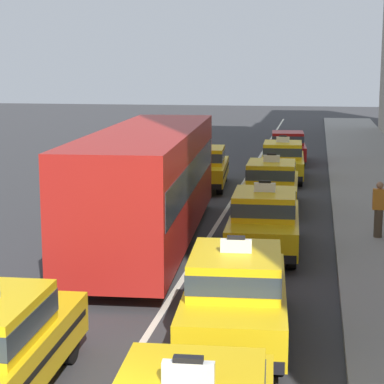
{
  "coord_description": "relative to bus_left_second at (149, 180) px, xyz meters",
  "views": [
    {
      "loc": [
        3.0,
        -5.82,
        5.0
      ],
      "look_at": [
        -0.53,
        14.5,
        1.3
      ],
      "focal_mm": 67.41,
      "sensor_mm": 36.0,
      "label": 1
    }
  ],
  "objects": [
    {
      "name": "taxi_left_third",
      "position": [
        0.05,
        9.43,
        -0.94
      ],
      "size": [
        2.13,
        4.67,
        1.96
      ],
      "color": "black",
      "rests_on": "ground"
    },
    {
      "name": "taxi_right_second",
      "position": [
        3.15,
        -6.57,
        -0.94
      ],
      "size": [
        2.09,
        4.66,
        1.96
      ],
      "color": "black",
      "rests_on": "ground"
    },
    {
      "name": "taxi_right_fifth",
      "position": [
        3.1,
        11.84,
        -0.94
      ],
      "size": [
        1.95,
        4.61,
        1.96
      ],
      "color": "black",
      "rests_on": "ground"
    },
    {
      "name": "bus_left_second",
      "position": [
        0.0,
        0.0,
        0.0
      ],
      "size": [
        3.17,
        11.33,
        3.22
      ],
      "color": "black",
      "rests_on": "ground"
    },
    {
      "name": "taxi_right_fourth",
      "position": [
        3.02,
        5.52,
        -0.94
      ],
      "size": [
        1.9,
        4.59,
        1.96
      ],
      "color": "black",
      "rests_on": "ground"
    },
    {
      "name": "taxi_right_third",
      "position": [
        3.21,
        -0.32,
        -0.94
      ],
      "size": [
        1.96,
        4.61,
        1.96
      ],
      "color": "black",
      "rests_on": "ground"
    },
    {
      "name": "pedestrian_near_crosswalk",
      "position": [
        6.31,
        1.31,
        -0.87
      ],
      "size": [
        0.36,
        0.24,
        1.59
      ],
      "color": "#473828",
      "rests_on": "sidewalk_curb"
    },
    {
      "name": "lane_stripe_left_right",
      "position": [
        1.52,
        6.7,
        -1.82
      ],
      "size": [
        0.14,
        80.0,
        0.01
      ],
      "primitive_type": "cube",
      "color": "silver",
      "rests_on": "ground"
    },
    {
      "name": "sedan_right_sixth",
      "position": [
        3.08,
        17.47,
        -0.97
      ],
      "size": [
        2.01,
        4.4,
        1.58
      ],
      "color": "black",
      "rests_on": "ground"
    }
  ]
}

